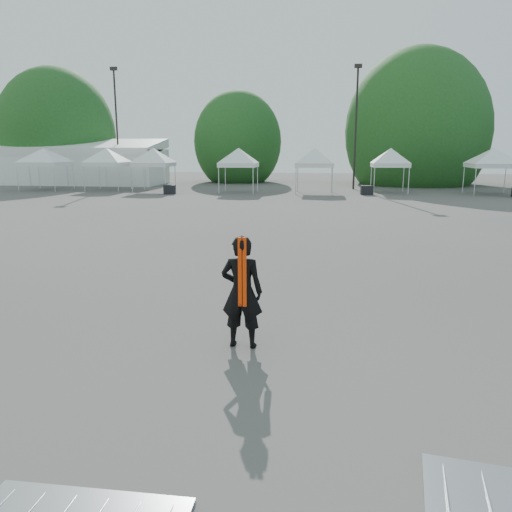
# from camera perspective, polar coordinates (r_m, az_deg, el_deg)

# --- Properties ---
(ground) EXTENTS (120.00, 120.00, 0.00)m
(ground) POSITION_cam_1_polar(r_m,az_deg,el_deg) (10.69, 4.87, -5.74)
(ground) COLOR #474442
(ground) RESTS_ON ground
(marquee) EXTENTS (15.00, 6.25, 4.23)m
(marquee) POSITION_cam_1_polar(r_m,az_deg,el_deg) (50.44, -19.21, 10.02)
(marquee) COLOR white
(marquee) RESTS_ON ground
(light_pole_west) EXTENTS (0.60, 0.25, 10.30)m
(light_pole_west) POSITION_cam_1_polar(r_m,az_deg,el_deg) (47.92, -15.66, 14.72)
(light_pole_west) COLOR black
(light_pole_west) RESTS_ON ground
(light_pole_east) EXTENTS (0.60, 0.25, 9.80)m
(light_pole_east) POSITION_cam_1_polar(r_m,az_deg,el_deg) (42.30, 11.36, 14.97)
(light_pole_east) COLOR black
(light_pole_east) RESTS_ON ground
(tree_far_w) EXTENTS (4.80, 4.80, 7.30)m
(tree_far_w) POSITION_cam_1_polar(r_m,az_deg,el_deg) (54.95, -21.81, 12.64)
(tree_far_w) COLOR #382314
(tree_far_w) RESTS_ON ground
(tree_mid_w) EXTENTS (4.16, 4.16, 6.33)m
(tree_mid_w) POSITION_cam_1_polar(r_m,az_deg,el_deg) (50.87, -2.10, 12.90)
(tree_mid_w) COLOR #382314
(tree_mid_w) RESTS_ON ground
(tree_mid_e) EXTENTS (5.12, 5.12, 7.79)m
(tree_mid_e) POSITION_cam_1_polar(r_m,az_deg,el_deg) (49.93, 17.88, 13.39)
(tree_mid_e) COLOR #382314
(tree_mid_e) RESTS_ON ground
(tent_a) EXTENTS (4.60, 4.60, 3.88)m
(tent_a) POSITION_cam_1_polar(r_m,az_deg,el_deg) (44.16, -23.06, 10.94)
(tent_a) COLOR silver
(tent_a) RESTS_ON ground
(tent_b) EXTENTS (4.17, 4.17, 3.88)m
(tent_b) POSITION_cam_1_polar(r_m,az_deg,el_deg) (42.22, -16.70, 11.37)
(tent_b) COLOR silver
(tent_b) RESTS_ON ground
(tent_c) EXTENTS (3.96, 3.96, 3.88)m
(tent_c) POSITION_cam_1_polar(r_m,az_deg,el_deg) (39.99, -11.68, 11.61)
(tent_c) COLOR silver
(tent_c) RESTS_ON ground
(tent_d) EXTENTS (3.89, 3.89, 3.88)m
(tent_d) POSITION_cam_1_polar(r_m,az_deg,el_deg) (38.04, -2.01, 11.83)
(tent_d) COLOR silver
(tent_d) RESTS_ON ground
(tent_e) EXTENTS (3.99, 3.99, 3.88)m
(tent_e) POSITION_cam_1_polar(r_m,az_deg,el_deg) (38.04, 6.75, 11.75)
(tent_e) COLOR silver
(tent_e) RESTS_ON ground
(tent_f) EXTENTS (3.76, 3.76, 3.88)m
(tent_f) POSITION_cam_1_polar(r_m,az_deg,el_deg) (39.14, 15.15, 11.43)
(tent_f) COLOR silver
(tent_f) RESTS_ON ground
(tent_g) EXTENTS (4.52, 4.52, 3.88)m
(tent_g) POSITION_cam_1_polar(r_m,az_deg,el_deg) (40.42, 25.49, 10.70)
(tent_g) COLOR silver
(tent_g) RESTS_ON ground
(man) EXTENTS (0.71, 0.49, 1.91)m
(man) POSITION_cam_1_polar(r_m,az_deg,el_deg) (8.29, -1.63, -4.10)
(man) COLOR black
(man) RESTS_ON ground
(crate_west) EXTENTS (0.97, 0.82, 0.66)m
(crate_west) POSITION_cam_1_polar(r_m,az_deg,el_deg) (37.58, -9.84, 7.49)
(crate_west) COLOR black
(crate_west) RESTS_ON ground
(crate_mid) EXTENTS (0.89, 0.71, 0.67)m
(crate_mid) POSITION_cam_1_polar(r_m,az_deg,el_deg) (37.33, 12.54, 7.36)
(crate_mid) COLOR black
(crate_mid) RESTS_ON ground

